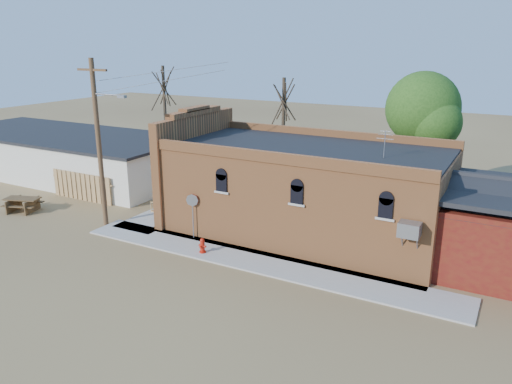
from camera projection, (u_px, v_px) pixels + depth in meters
The scene contains 15 objects.
ground at pixel (218, 262), 23.00m from camera, with size 120.00×120.00×0.00m, color brown.
sidewalk_south at pixel (256, 261), 23.06m from camera, with size 19.00×2.20×0.08m, color #9E9991.
sidewalk_west at pixel (185, 205), 30.93m from camera, with size 2.60×10.00×0.08m, color #9E9991.
brick_bar at pixel (300, 189), 26.19m from camera, with size 16.40×7.97×6.30m.
red_shed at pixel (508, 222), 21.68m from camera, with size 5.40×6.40×4.30m.
storage_building at pixel (65, 154), 38.00m from camera, with size 20.40×8.40×3.17m.
wood_fence at pixel (82, 187), 31.82m from camera, with size 5.20×0.10×1.80m, color #9A7545, non-canonical shape.
utility_pole at pixel (99, 140), 26.38m from camera, with size 3.12×0.26×9.00m.
tree_bare_near at pixel (284, 101), 33.58m from camera, with size 2.80×2.80×7.65m.
tree_bare_far at pixel (164, 87), 39.36m from camera, with size 2.80×2.80×8.16m.
tree_leafy at pixel (423, 109), 29.87m from camera, with size 4.40×4.40×8.15m.
fire_hydrant at pixel (202, 245), 23.81m from camera, with size 0.40×0.37×0.72m.
stop_sign at pixel (193, 204), 25.20m from camera, with size 0.61×0.29×2.35m.
trash_barrel at pixel (171, 213), 28.08m from camera, with size 0.58×0.58×0.90m, color navy.
picnic_table at pixel (23, 203), 29.80m from camera, with size 2.41×2.11×0.84m.
Camera 1 is at (11.65, -17.66, 9.75)m, focal length 35.00 mm.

